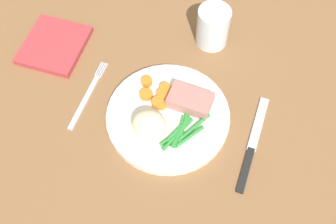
{
  "coord_description": "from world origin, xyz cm",
  "views": [
    {
      "loc": [
        11.37,
        -39.01,
        71.74
      ],
      "look_at": [
        -1.32,
        -2.58,
        4.6
      ],
      "focal_mm": 44.07,
      "sensor_mm": 36.0,
      "label": 1
    }
  ],
  "objects_px": {
    "fork": "(88,95)",
    "water_glass": "(213,29)",
    "meat_portion": "(190,100)",
    "knife": "(252,145)",
    "napkin": "(54,45)",
    "dinner_plate": "(168,117)"
  },
  "relations": [
    {
      "from": "meat_portion",
      "to": "water_glass",
      "type": "distance_m",
      "value": 0.18
    },
    {
      "from": "knife",
      "to": "napkin",
      "type": "height_order",
      "value": "napkin"
    },
    {
      "from": "meat_portion",
      "to": "knife",
      "type": "distance_m",
      "value": 0.14
    },
    {
      "from": "fork",
      "to": "napkin",
      "type": "relative_size",
      "value": 1.23
    },
    {
      "from": "fork",
      "to": "knife",
      "type": "height_order",
      "value": "knife"
    },
    {
      "from": "meat_portion",
      "to": "water_glass",
      "type": "xyz_separation_m",
      "value": [
        -0.01,
        0.18,
        0.01
      ]
    },
    {
      "from": "knife",
      "to": "napkin",
      "type": "relative_size",
      "value": 1.51
    },
    {
      "from": "dinner_plate",
      "to": "meat_portion",
      "type": "xyz_separation_m",
      "value": [
        0.03,
        0.04,
        0.02
      ]
    },
    {
      "from": "dinner_plate",
      "to": "meat_portion",
      "type": "relative_size",
      "value": 2.87
    },
    {
      "from": "fork",
      "to": "water_glass",
      "type": "bearing_deg",
      "value": 46.62
    },
    {
      "from": "dinner_plate",
      "to": "knife",
      "type": "height_order",
      "value": "dinner_plate"
    },
    {
      "from": "knife",
      "to": "dinner_plate",
      "type": "bearing_deg",
      "value": -176.71
    },
    {
      "from": "fork",
      "to": "napkin",
      "type": "distance_m",
      "value": 0.15
    },
    {
      "from": "dinner_plate",
      "to": "water_glass",
      "type": "xyz_separation_m",
      "value": [
        0.02,
        0.21,
        0.03
      ]
    },
    {
      "from": "napkin",
      "to": "dinner_plate",
      "type": "bearing_deg",
      "value": -16.72
    },
    {
      "from": "napkin",
      "to": "fork",
      "type": "bearing_deg",
      "value": -36.79
    },
    {
      "from": "fork",
      "to": "water_glass",
      "type": "distance_m",
      "value": 0.29
    },
    {
      "from": "fork",
      "to": "napkin",
      "type": "height_order",
      "value": "napkin"
    },
    {
      "from": "fork",
      "to": "dinner_plate",
      "type": "bearing_deg",
      "value": -0.83
    },
    {
      "from": "fork",
      "to": "water_glass",
      "type": "relative_size",
      "value": 1.89
    },
    {
      "from": "meat_portion",
      "to": "napkin",
      "type": "relative_size",
      "value": 0.61
    },
    {
      "from": "knife",
      "to": "meat_portion",
      "type": "bearing_deg",
      "value": 167.76
    }
  ]
}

